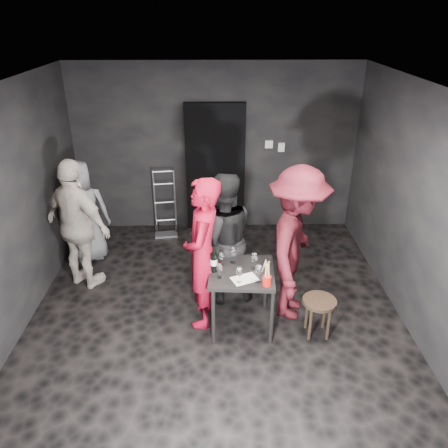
{
  "coord_description": "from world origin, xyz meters",
  "views": [
    {
      "loc": [
        0.02,
        -4.27,
        3.39
      ],
      "look_at": [
        0.1,
        0.25,
        1.14
      ],
      "focal_mm": 35.0,
      "sensor_mm": 36.0,
      "label": 1
    }
  ],
  "objects_px": {
    "bystander_cream": "(76,215)",
    "woman_black": "(223,231)",
    "stool": "(319,306)",
    "tasting_table": "(241,278)",
    "wine_bottle": "(214,262)",
    "server_red": "(202,239)",
    "man_maroon": "(298,226)",
    "hand_truck": "(166,222)",
    "breadstick_cup": "(267,274)",
    "bystander_grey": "(83,212)"
  },
  "relations": [
    {
      "from": "wine_bottle",
      "to": "server_red",
      "type": "bearing_deg",
      "value": 137.09
    },
    {
      "from": "tasting_table",
      "to": "wine_bottle",
      "type": "height_order",
      "value": "wine_bottle"
    },
    {
      "from": "man_maroon",
      "to": "bystander_cream",
      "type": "relative_size",
      "value": 1.14
    },
    {
      "from": "hand_truck",
      "to": "man_maroon",
      "type": "relative_size",
      "value": 0.46
    },
    {
      "from": "server_red",
      "to": "woman_black",
      "type": "relative_size",
      "value": 1.14
    },
    {
      "from": "stool",
      "to": "wine_bottle",
      "type": "height_order",
      "value": "wine_bottle"
    },
    {
      "from": "hand_truck",
      "to": "woman_black",
      "type": "distance_m",
      "value": 2.14
    },
    {
      "from": "stool",
      "to": "breadstick_cup",
      "type": "relative_size",
      "value": 1.57
    },
    {
      "from": "tasting_table",
      "to": "man_maroon",
      "type": "distance_m",
      "value": 0.86
    },
    {
      "from": "man_maroon",
      "to": "bystander_cream",
      "type": "bearing_deg",
      "value": 93.85
    },
    {
      "from": "bystander_grey",
      "to": "bystander_cream",
      "type": "bearing_deg",
      "value": 85.77
    },
    {
      "from": "hand_truck",
      "to": "man_maroon",
      "type": "bearing_deg",
      "value": -58.22
    },
    {
      "from": "bystander_grey",
      "to": "breadstick_cup",
      "type": "bearing_deg",
      "value": 126.67
    },
    {
      "from": "wine_bottle",
      "to": "bystander_grey",
      "type": "bearing_deg",
      "value": 140.09
    },
    {
      "from": "tasting_table",
      "to": "breadstick_cup",
      "type": "xyz_separation_m",
      "value": [
        0.25,
        -0.28,
        0.23
      ]
    },
    {
      "from": "tasting_table",
      "to": "bystander_grey",
      "type": "distance_m",
      "value": 2.7
    },
    {
      "from": "hand_truck",
      "to": "bystander_cream",
      "type": "height_order",
      "value": "bystander_cream"
    },
    {
      "from": "woman_black",
      "to": "man_maroon",
      "type": "distance_m",
      "value": 0.93
    },
    {
      "from": "server_red",
      "to": "bystander_cream",
      "type": "distance_m",
      "value": 1.8
    },
    {
      "from": "tasting_table",
      "to": "bystander_cream",
      "type": "xyz_separation_m",
      "value": [
        -2.05,
        0.9,
        0.39
      ]
    },
    {
      "from": "hand_truck",
      "to": "wine_bottle",
      "type": "height_order",
      "value": "hand_truck"
    },
    {
      "from": "bystander_cream",
      "to": "tasting_table",
      "type": "bearing_deg",
      "value": -172.99
    },
    {
      "from": "hand_truck",
      "to": "stool",
      "type": "height_order",
      "value": "hand_truck"
    },
    {
      "from": "woman_black",
      "to": "wine_bottle",
      "type": "height_order",
      "value": "woman_black"
    },
    {
      "from": "stool",
      "to": "bystander_grey",
      "type": "bearing_deg",
      "value": 150.23
    },
    {
      "from": "man_maroon",
      "to": "bystander_grey",
      "type": "relative_size",
      "value": 1.54
    },
    {
      "from": "server_red",
      "to": "wine_bottle",
      "type": "xyz_separation_m",
      "value": [
        0.12,
        -0.11,
        -0.22
      ]
    },
    {
      "from": "stool",
      "to": "man_maroon",
      "type": "distance_m",
      "value": 0.93
    },
    {
      "from": "stool",
      "to": "woman_black",
      "type": "height_order",
      "value": "woman_black"
    },
    {
      "from": "stool",
      "to": "woman_black",
      "type": "distance_m",
      "value": 1.43
    },
    {
      "from": "stool",
      "to": "wine_bottle",
      "type": "bearing_deg",
      "value": 171.57
    },
    {
      "from": "woman_black",
      "to": "man_maroon",
      "type": "bearing_deg",
      "value": 147.53
    },
    {
      "from": "bystander_cream",
      "to": "breadstick_cup",
      "type": "xyz_separation_m",
      "value": [
        2.3,
        -1.18,
        -0.15
      ]
    },
    {
      "from": "wine_bottle",
      "to": "breadstick_cup",
      "type": "distance_m",
      "value": 0.63
    },
    {
      "from": "server_red",
      "to": "woman_black",
      "type": "distance_m",
      "value": 0.53
    },
    {
      "from": "server_red",
      "to": "breadstick_cup",
      "type": "distance_m",
      "value": 0.82
    },
    {
      "from": "tasting_table",
      "to": "bystander_grey",
      "type": "bearing_deg",
      "value": 144.33
    },
    {
      "from": "hand_truck",
      "to": "bystander_grey",
      "type": "height_order",
      "value": "bystander_grey"
    },
    {
      "from": "server_red",
      "to": "woman_black",
      "type": "height_order",
      "value": "server_red"
    },
    {
      "from": "stool",
      "to": "bystander_cream",
      "type": "relative_size",
      "value": 0.23
    },
    {
      "from": "man_maroon",
      "to": "bystander_cream",
      "type": "height_order",
      "value": "man_maroon"
    },
    {
      "from": "server_red",
      "to": "man_maroon",
      "type": "distance_m",
      "value": 1.08
    },
    {
      "from": "bystander_cream",
      "to": "woman_black",
      "type": "bearing_deg",
      "value": -159.19
    },
    {
      "from": "tasting_table",
      "to": "bystander_cream",
      "type": "distance_m",
      "value": 2.27
    },
    {
      "from": "woman_black",
      "to": "bystander_cream",
      "type": "distance_m",
      "value": 1.88
    },
    {
      "from": "stool",
      "to": "bystander_cream",
      "type": "xyz_separation_m",
      "value": [
        -2.92,
        1.07,
        0.65
      ]
    },
    {
      "from": "tasting_table",
      "to": "wine_bottle",
      "type": "bearing_deg",
      "value": -179.77
    },
    {
      "from": "stool",
      "to": "bystander_cream",
      "type": "bearing_deg",
      "value": 159.79
    },
    {
      "from": "woman_black",
      "to": "man_maroon",
      "type": "height_order",
      "value": "man_maroon"
    },
    {
      "from": "man_maroon",
      "to": "wine_bottle",
      "type": "bearing_deg",
      "value": 122.07
    }
  ]
}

